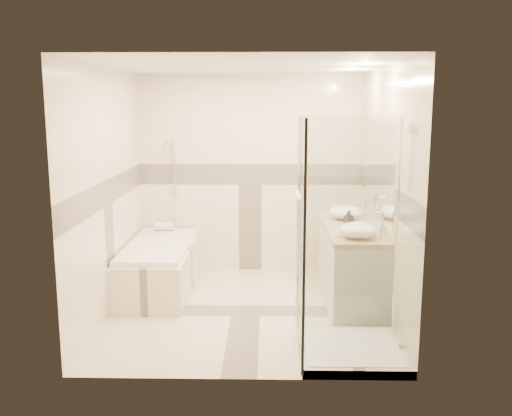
{
  "coord_description": "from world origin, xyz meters",
  "views": [
    {
      "loc": [
        0.22,
        -5.67,
        2.15
      ],
      "look_at": [
        0.1,
        0.25,
        1.05
      ],
      "focal_mm": 40.0,
      "sensor_mm": 36.0,
      "label": 1
    }
  ],
  "objects_px": {
    "vanity": "(351,264)",
    "vessel_sink_far": "(358,230)",
    "amenity_bottle_a": "(350,218)",
    "amenity_bottle_b": "(348,217)",
    "bathtub": "(159,265)",
    "shower_enclosure": "(338,296)",
    "vessel_sink_near": "(345,212)"
  },
  "relations": [
    {
      "from": "vessel_sink_near",
      "to": "amenity_bottle_a",
      "type": "height_order",
      "value": "amenity_bottle_a"
    },
    {
      "from": "amenity_bottle_a",
      "to": "vanity",
      "type": "bearing_deg",
      "value": -67.46
    },
    {
      "from": "shower_enclosure",
      "to": "amenity_bottle_a",
      "type": "bearing_deg",
      "value": 78.31
    },
    {
      "from": "amenity_bottle_a",
      "to": "amenity_bottle_b",
      "type": "height_order",
      "value": "amenity_bottle_a"
    },
    {
      "from": "shower_enclosure",
      "to": "vessel_sink_far",
      "type": "relative_size",
      "value": 5.38
    },
    {
      "from": "vanity",
      "to": "vessel_sink_far",
      "type": "xyz_separation_m",
      "value": [
        -0.02,
        -0.54,
        0.5
      ]
    },
    {
      "from": "vessel_sink_near",
      "to": "amenity_bottle_b",
      "type": "xyz_separation_m",
      "value": [
        0.0,
        -0.22,
        -0.01
      ]
    },
    {
      "from": "vanity",
      "to": "vessel_sink_near",
      "type": "xyz_separation_m",
      "value": [
        -0.02,
        0.38,
        0.5
      ]
    },
    {
      "from": "shower_enclosure",
      "to": "amenity_bottle_a",
      "type": "height_order",
      "value": "shower_enclosure"
    },
    {
      "from": "bathtub",
      "to": "amenity_bottle_b",
      "type": "distance_m",
      "value": 2.22
    },
    {
      "from": "shower_enclosure",
      "to": "amenity_bottle_b",
      "type": "distance_m",
      "value": 1.51
    },
    {
      "from": "vanity",
      "to": "amenity_bottle_b",
      "type": "bearing_deg",
      "value": 97.12
    },
    {
      "from": "vanity",
      "to": "vessel_sink_far",
      "type": "relative_size",
      "value": 4.27
    },
    {
      "from": "vanity",
      "to": "amenity_bottle_b",
      "type": "distance_m",
      "value": 0.52
    },
    {
      "from": "vanity",
      "to": "amenity_bottle_a",
      "type": "xyz_separation_m",
      "value": [
        -0.02,
        0.05,
        0.5
      ]
    },
    {
      "from": "amenity_bottle_a",
      "to": "shower_enclosure",
      "type": "bearing_deg",
      "value": -101.69
    },
    {
      "from": "bathtub",
      "to": "shower_enclosure",
      "type": "xyz_separation_m",
      "value": [
        1.86,
        -1.62,
        0.2
      ]
    },
    {
      "from": "bathtub",
      "to": "shower_enclosure",
      "type": "distance_m",
      "value": 2.47
    },
    {
      "from": "vanity",
      "to": "shower_enclosure",
      "type": "bearing_deg",
      "value": -102.97
    },
    {
      "from": "vessel_sink_far",
      "to": "amenity_bottle_b",
      "type": "bearing_deg",
      "value": 90.0
    },
    {
      "from": "shower_enclosure",
      "to": "vessel_sink_near",
      "type": "xyz_separation_m",
      "value": [
        0.27,
        1.65,
        0.42
      ]
    },
    {
      "from": "bathtub",
      "to": "amenity_bottle_a",
      "type": "height_order",
      "value": "amenity_bottle_a"
    },
    {
      "from": "bathtub",
      "to": "vessel_sink_far",
      "type": "bearing_deg",
      "value": -22.65
    },
    {
      "from": "vanity",
      "to": "vessel_sink_far",
      "type": "distance_m",
      "value": 0.74
    },
    {
      "from": "shower_enclosure",
      "to": "vessel_sink_near",
      "type": "distance_m",
      "value": 1.73
    },
    {
      "from": "vessel_sink_far",
      "to": "shower_enclosure",
      "type": "bearing_deg",
      "value": -110.45
    },
    {
      "from": "vessel_sink_far",
      "to": "amenity_bottle_a",
      "type": "height_order",
      "value": "amenity_bottle_a"
    },
    {
      "from": "shower_enclosure",
      "to": "bathtub",
      "type": "bearing_deg",
      "value": 138.9
    },
    {
      "from": "amenity_bottle_a",
      "to": "amenity_bottle_b",
      "type": "xyz_separation_m",
      "value": [
        0.0,
        0.11,
        -0.01
      ]
    },
    {
      "from": "shower_enclosure",
      "to": "vessel_sink_near",
      "type": "relative_size",
      "value": 5.36
    },
    {
      "from": "vessel_sink_far",
      "to": "bathtub",
      "type": "bearing_deg",
      "value": 157.35
    },
    {
      "from": "shower_enclosure",
      "to": "amenity_bottle_a",
      "type": "xyz_separation_m",
      "value": [
        0.27,
        1.32,
        0.42
      ]
    }
  ]
}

